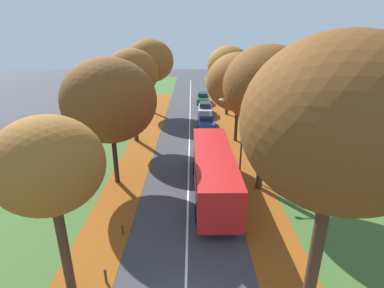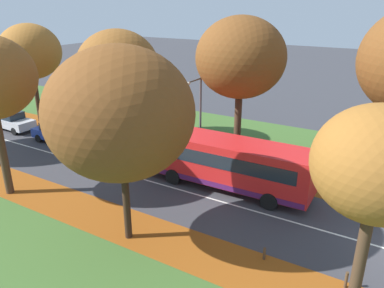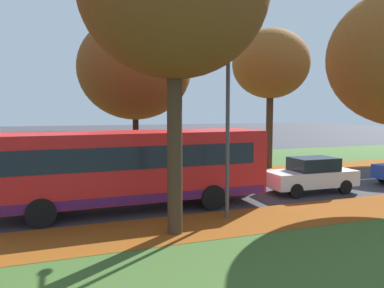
{
  "view_description": "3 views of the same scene",
  "coord_description": "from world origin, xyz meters",
  "px_view_note": "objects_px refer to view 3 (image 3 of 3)",
  "views": [
    {
      "loc": [
        0.27,
        -7.76,
        10.5
      ],
      "look_at": [
        0.28,
        13.87,
        2.25
      ],
      "focal_mm": 28.0,
      "sensor_mm": 36.0,
      "label": 1
    },
    {
      "loc": [
        -16.64,
        1.69,
        10.5
      ],
      "look_at": [
        2.13,
        12.83,
        2.13
      ],
      "focal_mm": 35.0,
      "sensor_mm": 36.0,
      "label": 2
    },
    {
      "loc": [
        15.77,
        7.67,
        3.8
      ],
      "look_at": [
        1.17,
        13.01,
        2.38
      ],
      "focal_mm": 35.0,
      "sensor_mm": 36.0,
      "label": 3
    }
  ],
  "objects_px": {
    "tree_left_mid": "(271,64)",
    "bus": "(131,165)",
    "car_white_lead": "(311,175)",
    "bollard_third": "(16,184)",
    "tree_left_near": "(135,69)",
    "streetlamp_right": "(224,112)"
  },
  "relations": [
    {
      "from": "tree_left_mid",
      "to": "bus",
      "type": "xyz_separation_m",
      "value": [
        7.08,
        -10.44,
        -5.03
      ]
    },
    {
      "from": "car_white_lead",
      "to": "tree_left_mid",
      "type": "bearing_deg",
      "value": 163.46
    },
    {
      "from": "bus",
      "to": "bollard_third",
      "type": "bearing_deg",
      "value": -139.43
    },
    {
      "from": "tree_left_near",
      "to": "tree_left_mid",
      "type": "relative_size",
      "value": 1.0
    },
    {
      "from": "tree_left_mid",
      "to": "streetlamp_right",
      "type": "relative_size",
      "value": 1.5
    },
    {
      "from": "bollard_third",
      "to": "bus",
      "type": "distance_m",
      "value": 7.06
    },
    {
      "from": "tree_left_mid",
      "to": "bus",
      "type": "relative_size",
      "value": 0.86
    },
    {
      "from": "tree_left_near",
      "to": "tree_left_mid",
      "type": "bearing_deg",
      "value": 90.73
    },
    {
      "from": "tree_left_near",
      "to": "streetlamp_right",
      "type": "height_order",
      "value": "tree_left_near"
    },
    {
      "from": "tree_left_near",
      "to": "tree_left_mid",
      "type": "height_order",
      "value": "tree_left_mid"
    },
    {
      "from": "tree_left_mid",
      "to": "tree_left_near",
      "type": "bearing_deg",
      "value": -89.27
    },
    {
      "from": "bus",
      "to": "car_white_lead",
      "type": "xyz_separation_m",
      "value": [
        -0.08,
        8.36,
        -0.89
      ]
    },
    {
      "from": "tree_left_near",
      "to": "bus",
      "type": "relative_size",
      "value": 0.86
    },
    {
      "from": "tree_left_near",
      "to": "car_white_lead",
      "type": "height_order",
      "value": "tree_left_near"
    },
    {
      "from": "bollard_third",
      "to": "car_white_lead",
      "type": "bearing_deg",
      "value": 68.09
    },
    {
      "from": "streetlamp_right",
      "to": "bus",
      "type": "bearing_deg",
      "value": -123.32
    },
    {
      "from": "tree_left_mid",
      "to": "car_white_lead",
      "type": "distance_m",
      "value": 9.4
    },
    {
      "from": "streetlamp_right",
      "to": "tree_left_mid",
      "type": "bearing_deg",
      "value": 140.36
    },
    {
      "from": "bus",
      "to": "tree_left_mid",
      "type": "bearing_deg",
      "value": 124.14
    },
    {
      "from": "tree_left_near",
      "to": "bus",
      "type": "xyz_separation_m",
      "value": [
        6.97,
        -1.62,
        -4.39
      ]
    },
    {
      "from": "tree_left_mid",
      "to": "bus",
      "type": "distance_m",
      "value": 13.58
    },
    {
      "from": "streetlamp_right",
      "to": "car_white_lead",
      "type": "distance_m",
      "value": 6.47
    }
  ]
}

